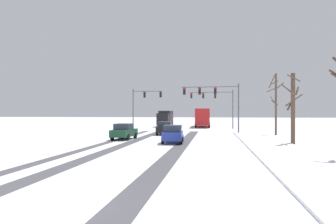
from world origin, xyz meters
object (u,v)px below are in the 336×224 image
at_px(car_blue_third, 173,134).
at_px(bus_oncoming, 203,116).
at_px(bare_tree_sidewalk_far, 276,102).
at_px(car_dark_green_second, 124,131).
at_px(bare_tree_sidewalk_mid, 293,107).
at_px(traffic_signal_near_right, 215,96).
at_px(traffic_signal_far_right, 215,100).
at_px(traffic_signal_far_left, 143,101).
at_px(box_truck_delivery, 165,118).
at_px(car_black_lead, 165,128).

distance_m(car_blue_third, bus_oncoming, 31.42).
bearing_deg(bus_oncoming, car_blue_third, -93.11).
bearing_deg(bus_oncoming, bare_tree_sidewalk_far, -64.54).
xyz_separation_m(car_dark_green_second, bus_oncoming, (7.13, 28.32, 1.18)).
bearing_deg(car_dark_green_second, bare_tree_sidewalk_mid, -9.91).
distance_m(traffic_signal_near_right, traffic_signal_far_right, 11.90).
height_order(traffic_signal_near_right, bare_tree_sidewalk_mid, traffic_signal_near_right).
bearing_deg(bare_tree_sidewalk_far, traffic_signal_far_left, 151.86).
xyz_separation_m(traffic_signal_far_right, car_blue_third, (-3.93, -25.60, -4.02)).
xyz_separation_m(traffic_signal_far_right, bare_tree_sidewalk_far, (7.21, -14.07, -0.78)).
distance_m(traffic_signal_far_left, car_dark_green_second, 18.96).
relative_size(car_blue_third, bus_oncoming, 0.38).
relative_size(bare_tree_sidewalk_mid, bare_tree_sidewalk_far, 0.83).
bearing_deg(car_blue_third, traffic_signal_far_right, 81.27).
bearing_deg(bare_tree_sidewalk_mid, bus_oncoming, 105.77).
height_order(traffic_signal_near_right, box_truck_delivery, traffic_signal_near_right).
bearing_deg(bare_tree_sidewalk_far, traffic_signal_near_right, 163.43).
xyz_separation_m(traffic_signal_far_right, car_black_lead, (-6.19, -15.29, -4.02)).
bearing_deg(car_blue_third, car_black_lead, 102.33).
distance_m(traffic_signal_far_right, car_black_lead, 16.98).
bearing_deg(bus_oncoming, car_dark_green_second, -104.12).
distance_m(bare_tree_sidewalk_mid, bare_tree_sidewalk_far, 11.32).
height_order(car_dark_green_second, bare_tree_sidewalk_far, bare_tree_sidewalk_far).
relative_size(traffic_signal_far_left, car_dark_green_second, 1.55).
height_order(traffic_signal_far_left, box_truck_delivery, traffic_signal_far_left).
height_order(traffic_signal_far_right, car_black_lead, traffic_signal_far_right).
bearing_deg(car_black_lead, bare_tree_sidewalk_far, 5.23).
relative_size(car_blue_third, bare_tree_sidewalk_far, 0.56).
height_order(car_black_lead, car_dark_green_second, same).
relative_size(traffic_signal_far_right, bus_oncoming, 0.67).
xyz_separation_m(car_dark_green_second, bare_tree_sidewalk_far, (16.56, 8.49, 3.24)).
xyz_separation_m(car_blue_third, bus_oncoming, (1.70, 31.36, 1.18)).
bearing_deg(traffic_signal_far_left, car_blue_third, -70.74).
bearing_deg(car_dark_green_second, box_truck_delivery, 90.04).
height_order(traffic_signal_far_left, bare_tree_sidewalk_mid, traffic_signal_far_left).
height_order(car_blue_third, bare_tree_sidewalk_far, bare_tree_sidewalk_far).
bearing_deg(car_black_lead, box_truck_delivery, 98.40).
xyz_separation_m(traffic_signal_far_left, bare_tree_sidewalk_far, (18.65, -9.98, -0.54)).
relative_size(traffic_signal_far_right, car_dark_green_second, 1.76).
bearing_deg(car_blue_third, traffic_signal_near_right, 74.25).
height_order(car_black_lead, car_blue_third, same).
xyz_separation_m(traffic_signal_far_right, traffic_signal_far_left, (-11.45, -4.09, -0.24)).
relative_size(traffic_signal_far_right, bare_tree_sidewalk_mid, 1.19).
bearing_deg(car_dark_green_second, bare_tree_sidewalk_far, 27.14).
bearing_deg(car_blue_third, bus_oncoming, 86.89).
distance_m(car_dark_green_second, car_blue_third, 6.22).
xyz_separation_m(traffic_signal_far_right, car_dark_green_second, (-9.36, -22.56, -4.02)).
bearing_deg(car_blue_third, box_truck_delivery, 99.68).
distance_m(car_blue_third, bare_tree_sidewalk_far, 16.36).
height_order(traffic_signal_far_right, bus_oncoming, traffic_signal_far_right).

